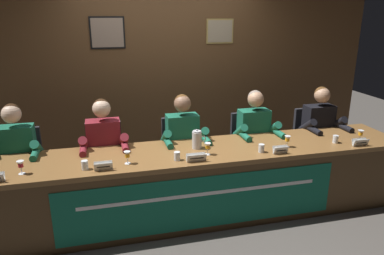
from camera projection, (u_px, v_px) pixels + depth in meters
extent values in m
plane|color=#4C4742|center=(192.00, 214.00, 3.98)|extent=(12.00, 12.00, 0.00)
cube|color=brown|center=(166.00, 75.00, 4.94)|extent=(5.89, 0.12, 2.60)
cube|color=black|center=(107.00, 33.00, 4.54)|extent=(0.43, 0.02, 0.39)
cube|color=gray|center=(107.00, 33.00, 4.53)|extent=(0.39, 0.01, 0.35)
cube|color=tan|center=(220.00, 31.00, 4.88)|extent=(0.38, 0.02, 0.32)
cube|color=tan|center=(220.00, 31.00, 4.87)|extent=(0.34, 0.01, 0.28)
cube|color=brown|center=(192.00, 153.00, 3.76)|extent=(4.69, 0.77, 0.05)
cube|color=#4C341B|center=(201.00, 202.00, 3.54)|extent=(4.63, 0.04, 0.70)
cube|color=#4C341B|center=(375.00, 164.00, 4.41)|extent=(0.08, 0.69, 0.70)
cube|color=#14664C|center=(203.00, 203.00, 3.52)|extent=(2.76, 0.01, 0.55)
cube|color=white|center=(203.00, 194.00, 3.49)|extent=(2.35, 0.00, 0.04)
cylinder|color=black|center=(28.00, 211.00, 4.02)|extent=(0.44, 0.44, 0.02)
cylinder|color=black|center=(25.00, 193.00, 3.95)|extent=(0.05, 0.05, 0.42)
cube|color=#232328|center=(22.00, 174.00, 3.88)|extent=(0.44, 0.44, 0.03)
cube|color=#232328|center=(22.00, 147.00, 4.00)|extent=(0.40, 0.05, 0.44)
cylinder|color=black|center=(8.00, 210.00, 3.60)|extent=(0.10, 0.10, 0.48)
cylinder|color=black|center=(29.00, 208.00, 3.65)|extent=(0.10, 0.10, 0.48)
cylinder|color=black|center=(7.00, 177.00, 3.66)|extent=(0.13, 0.34, 0.13)
cylinder|color=black|center=(28.00, 175.00, 3.70)|extent=(0.13, 0.34, 0.13)
cube|color=#196047|center=(17.00, 148.00, 3.76)|extent=(0.36, 0.20, 0.48)
sphere|color=beige|center=(11.00, 114.00, 3.63)|extent=(0.19, 0.19, 0.19)
sphere|color=#331E0F|center=(11.00, 112.00, 3.64)|extent=(0.17, 0.17, 0.17)
cylinder|color=#196047|center=(37.00, 148.00, 3.71)|extent=(0.09, 0.30, 0.25)
cylinder|color=#196047|center=(35.00, 155.00, 3.57)|extent=(0.07, 0.24, 0.07)
cylinder|color=white|center=(22.00, 174.00, 3.21)|extent=(0.06, 0.06, 0.00)
cylinder|color=white|center=(22.00, 171.00, 3.20)|extent=(0.01, 0.01, 0.05)
cone|color=white|center=(21.00, 164.00, 3.19)|extent=(0.06, 0.06, 0.06)
cylinder|color=#B21E2D|center=(21.00, 165.00, 3.19)|extent=(0.04, 0.04, 0.04)
cylinder|color=black|center=(109.00, 201.00, 4.22)|extent=(0.44, 0.44, 0.02)
cylinder|color=black|center=(107.00, 184.00, 4.16)|extent=(0.05, 0.05, 0.42)
cube|color=#232328|center=(106.00, 166.00, 4.09)|extent=(0.44, 0.44, 0.03)
cube|color=#232328|center=(104.00, 140.00, 4.20)|extent=(0.40, 0.05, 0.44)
cylinder|color=black|center=(99.00, 199.00, 3.81)|extent=(0.10, 0.10, 0.48)
cylinder|color=black|center=(118.00, 197.00, 3.85)|extent=(0.10, 0.10, 0.48)
cylinder|color=black|center=(96.00, 169.00, 3.86)|extent=(0.13, 0.34, 0.13)
cylinder|color=black|center=(116.00, 167.00, 3.91)|extent=(0.13, 0.34, 0.13)
cube|color=maroon|center=(104.00, 141.00, 3.97)|extent=(0.36, 0.20, 0.48)
sphere|color=beige|center=(101.00, 109.00, 3.83)|extent=(0.19, 0.19, 0.19)
sphere|color=#331E0F|center=(101.00, 107.00, 3.84)|extent=(0.17, 0.17, 0.17)
cylinder|color=maroon|center=(84.00, 144.00, 3.82)|extent=(0.09, 0.30, 0.25)
cylinder|color=maroon|center=(124.00, 141.00, 3.92)|extent=(0.09, 0.30, 0.25)
cylinder|color=maroon|center=(83.00, 150.00, 3.67)|extent=(0.07, 0.24, 0.07)
cylinder|color=maroon|center=(125.00, 147.00, 3.77)|extent=(0.07, 0.24, 0.07)
cube|color=white|center=(103.00, 167.00, 3.26)|extent=(0.16, 0.03, 0.08)
cube|color=white|center=(103.00, 165.00, 3.29)|extent=(0.16, 0.03, 0.08)
cube|color=black|center=(103.00, 167.00, 3.26)|extent=(0.12, 0.01, 0.01)
cylinder|color=white|center=(128.00, 163.00, 3.43)|extent=(0.06, 0.06, 0.00)
cylinder|color=white|center=(128.00, 161.00, 3.42)|extent=(0.01, 0.01, 0.05)
cone|color=white|center=(127.00, 155.00, 3.40)|extent=(0.06, 0.06, 0.06)
cylinder|color=orange|center=(127.00, 155.00, 3.41)|extent=(0.04, 0.04, 0.04)
cylinder|color=silver|center=(85.00, 165.00, 3.29)|extent=(0.06, 0.06, 0.08)
cylinder|color=silver|center=(85.00, 167.00, 3.30)|extent=(0.05, 0.05, 0.05)
cylinder|color=black|center=(182.00, 193.00, 4.43)|extent=(0.44, 0.44, 0.02)
cylinder|color=black|center=(182.00, 176.00, 4.36)|extent=(0.05, 0.05, 0.42)
cube|color=#232328|center=(182.00, 159.00, 4.29)|extent=(0.44, 0.44, 0.03)
cube|color=#232328|center=(178.00, 134.00, 4.40)|extent=(0.40, 0.05, 0.44)
cylinder|color=black|center=(180.00, 190.00, 4.01)|extent=(0.10, 0.10, 0.48)
cylinder|color=black|center=(198.00, 188.00, 4.06)|extent=(0.10, 0.10, 0.48)
cylinder|color=black|center=(177.00, 161.00, 4.06)|extent=(0.13, 0.34, 0.13)
cylinder|color=black|center=(194.00, 159.00, 4.11)|extent=(0.13, 0.34, 0.13)
cube|color=#196047|center=(182.00, 135.00, 4.17)|extent=(0.36, 0.20, 0.48)
sphere|color=#8E664C|center=(182.00, 104.00, 4.04)|extent=(0.19, 0.19, 0.19)
sphere|color=#593819|center=(182.00, 102.00, 4.05)|extent=(0.17, 0.17, 0.17)
cylinder|color=#196047|center=(166.00, 138.00, 4.02)|extent=(0.09, 0.30, 0.25)
cylinder|color=#196047|center=(202.00, 135.00, 4.12)|extent=(0.09, 0.30, 0.25)
cylinder|color=#196047|center=(168.00, 143.00, 3.88)|extent=(0.07, 0.24, 0.07)
cylinder|color=#196047|center=(206.00, 140.00, 3.98)|extent=(0.07, 0.24, 0.07)
cube|color=white|center=(197.00, 158.00, 3.45)|extent=(0.19, 0.03, 0.08)
cube|color=white|center=(196.00, 157.00, 3.49)|extent=(0.19, 0.03, 0.08)
cube|color=black|center=(197.00, 158.00, 3.45)|extent=(0.13, 0.01, 0.01)
cylinder|color=white|center=(208.00, 154.00, 3.65)|extent=(0.06, 0.06, 0.00)
cylinder|color=white|center=(208.00, 152.00, 3.64)|extent=(0.01, 0.01, 0.05)
cone|color=white|center=(208.00, 146.00, 3.62)|extent=(0.06, 0.06, 0.06)
cylinder|color=orange|center=(208.00, 147.00, 3.62)|extent=(0.04, 0.04, 0.04)
cylinder|color=silver|center=(177.00, 156.00, 3.50)|extent=(0.06, 0.06, 0.08)
cylinder|color=silver|center=(177.00, 158.00, 3.50)|extent=(0.05, 0.05, 0.05)
cylinder|color=black|center=(249.00, 185.00, 4.63)|extent=(0.44, 0.44, 0.02)
cylinder|color=black|center=(250.00, 169.00, 4.56)|extent=(0.05, 0.05, 0.42)
cube|color=#232328|center=(251.00, 152.00, 4.49)|extent=(0.44, 0.44, 0.03)
cube|color=#232328|center=(246.00, 129.00, 4.61)|extent=(0.40, 0.05, 0.44)
cylinder|color=black|center=(254.00, 181.00, 4.22)|extent=(0.10, 0.10, 0.48)
cylinder|color=black|center=(270.00, 179.00, 4.26)|extent=(0.10, 0.10, 0.48)
cylinder|color=black|center=(250.00, 154.00, 4.27)|extent=(0.13, 0.34, 0.13)
cylinder|color=black|center=(266.00, 152.00, 4.31)|extent=(0.13, 0.34, 0.13)
cube|color=#196047|center=(253.00, 129.00, 4.37)|extent=(0.36, 0.20, 0.48)
sphere|color=tan|center=(256.00, 99.00, 4.24)|extent=(0.19, 0.19, 0.19)
sphere|color=gray|center=(255.00, 98.00, 4.25)|extent=(0.17, 0.17, 0.17)
cylinder|color=#196047|center=(240.00, 132.00, 4.23)|extent=(0.09, 0.30, 0.25)
cylinder|color=#196047|center=(273.00, 129.00, 4.32)|extent=(0.09, 0.30, 0.25)
cylinder|color=#196047|center=(245.00, 137.00, 4.08)|extent=(0.07, 0.24, 0.07)
cylinder|color=#196047|center=(279.00, 134.00, 4.18)|extent=(0.07, 0.24, 0.07)
cube|color=white|center=(281.00, 150.00, 3.65)|extent=(0.15, 0.03, 0.08)
cube|color=white|center=(280.00, 149.00, 3.68)|extent=(0.15, 0.03, 0.08)
cube|color=black|center=(281.00, 150.00, 3.65)|extent=(0.11, 0.01, 0.01)
cylinder|color=white|center=(287.00, 147.00, 3.85)|extent=(0.06, 0.06, 0.00)
cylinder|color=white|center=(287.00, 144.00, 3.84)|extent=(0.01, 0.01, 0.05)
cone|color=white|center=(287.00, 139.00, 3.83)|extent=(0.06, 0.06, 0.06)
cylinder|color=orange|center=(287.00, 139.00, 3.83)|extent=(0.04, 0.04, 0.04)
cylinder|color=silver|center=(261.00, 148.00, 3.70)|extent=(0.06, 0.06, 0.08)
cylinder|color=silver|center=(261.00, 150.00, 3.70)|extent=(0.05, 0.05, 0.05)
cylinder|color=black|center=(311.00, 177.00, 4.84)|extent=(0.44, 0.44, 0.02)
cylinder|color=black|center=(312.00, 162.00, 4.77)|extent=(0.05, 0.05, 0.42)
cube|color=#232328|center=(314.00, 146.00, 4.70)|extent=(0.44, 0.44, 0.03)
cube|color=#232328|center=(308.00, 124.00, 4.81)|extent=(0.40, 0.05, 0.44)
cylinder|color=black|center=(321.00, 173.00, 4.42)|extent=(0.10, 0.10, 0.48)
cylinder|color=black|center=(335.00, 172.00, 4.47)|extent=(0.10, 0.10, 0.48)
cylinder|color=black|center=(317.00, 147.00, 4.47)|extent=(0.13, 0.34, 0.13)
cylinder|color=black|center=(331.00, 146.00, 4.52)|extent=(0.13, 0.34, 0.13)
cube|color=black|center=(318.00, 124.00, 4.58)|extent=(0.36, 0.20, 0.48)
sphere|color=tan|center=(322.00, 95.00, 4.45)|extent=(0.19, 0.19, 0.19)
sphere|color=#593819|center=(322.00, 94.00, 4.45)|extent=(0.17, 0.17, 0.17)
cylinder|color=black|center=(308.00, 126.00, 4.43)|extent=(0.09, 0.30, 0.25)
cylinder|color=black|center=(338.00, 124.00, 4.53)|extent=(0.09, 0.30, 0.25)
cylinder|color=black|center=(315.00, 131.00, 4.29)|extent=(0.07, 0.24, 0.07)
cylinder|color=black|center=(346.00, 128.00, 4.38)|extent=(0.07, 0.24, 0.07)
cube|color=white|center=(361.00, 143.00, 3.86)|extent=(0.18, 0.03, 0.08)
cube|color=white|center=(359.00, 142.00, 3.89)|extent=(0.18, 0.03, 0.08)
cube|color=black|center=(362.00, 143.00, 3.86)|extent=(0.12, 0.01, 0.01)
cylinder|color=white|center=(360.00, 141.00, 4.04)|extent=(0.06, 0.06, 0.00)
cylinder|color=white|center=(360.00, 138.00, 4.03)|extent=(0.01, 0.01, 0.05)
cone|color=white|center=(361.00, 133.00, 4.01)|extent=(0.06, 0.06, 0.06)
cylinder|color=orange|center=(361.00, 134.00, 4.01)|extent=(0.04, 0.04, 0.04)
cylinder|color=silver|center=(336.00, 139.00, 3.96)|extent=(0.06, 0.06, 0.08)
cylinder|color=silver|center=(335.00, 141.00, 3.97)|extent=(0.05, 0.05, 0.05)
cylinder|color=silver|center=(197.00, 140.00, 3.79)|extent=(0.10, 0.10, 0.18)
cylinder|color=silver|center=(197.00, 131.00, 3.76)|extent=(0.09, 0.08, 0.01)
sphere|color=silver|center=(197.00, 130.00, 3.76)|extent=(0.02, 0.02, 0.02)
torus|color=silver|center=(203.00, 139.00, 3.81)|extent=(0.07, 0.01, 0.07)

